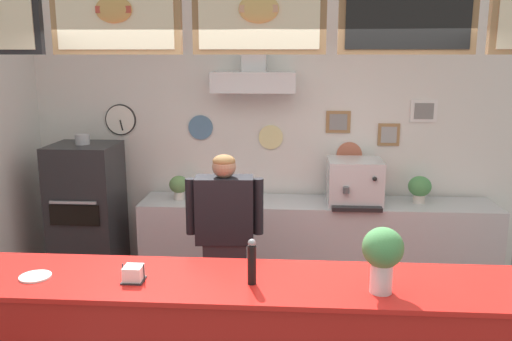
% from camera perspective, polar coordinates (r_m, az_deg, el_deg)
% --- Properties ---
extents(back_wall_assembly, '(5.14, 2.53, 3.02)m').
position_cam_1_polar(back_wall_assembly, '(5.53, 1.70, 4.46)').
color(back_wall_assembly, gray).
rests_on(back_wall_assembly, ground_plane).
extents(back_prep_counter, '(3.54, 0.59, 0.91)m').
position_cam_1_polar(back_prep_counter, '(5.57, 6.40, -7.90)').
color(back_prep_counter, '#B7BABF').
rests_on(back_prep_counter, ground_plane).
extents(pizza_oven, '(0.64, 0.65, 1.60)m').
position_cam_1_polar(pizza_oven, '(5.68, -17.45, -4.77)').
color(pizza_oven, '#232326').
rests_on(pizza_oven, ground_plane).
extents(shop_worker, '(0.62, 0.25, 1.60)m').
position_cam_1_polar(shop_worker, '(4.36, -3.31, -8.02)').
color(shop_worker, '#232328').
rests_on(shop_worker, ground_plane).
extents(espresso_machine, '(0.53, 0.55, 0.44)m').
position_cam_1_polar(espresso_machine, '(5.38, 10.42, -1.22)').
color(espresso_machine, silver).
rests_on(espresso_machine, back_prep_counter).
extents(potted_sage, '(0.20, 0.20, 0.25)m').
position_cam_1_polar(potted_sage, '(5.50, -8.19, -1.61)').
color(potted_sage, beige).
rests_on(potted_sage, back_prep_counter).
extents(potted_thyme, '(0.23, 0.23, 0.27)m').
position_cam_1_polar(potted_thyme, '(5.56, 17.01, -1.75)').
color(potted_thyme, beige).
rests_on(potted_thyme, back_prep_counter).
extents(pepper_grinder, '(0.05, 0.05, 0.28)m').
position_cam_1_polar(pepper_grinder, '(3.17, -0.44, -9.69)').
color(pepper_grinder, black).
rests_on(pepper_grinder, service_counter).
extents(condiment_plate, '(0.19, 0.19, 0.01)m').
position_cam_1_polar(condiment_plate, '(3.56, -22.41, -10.38)').
color(condiment_plate, white).
rests_on(condiment_plate, service_counter).
extents(basil_vase, '(0.23, 0.23, 0.38)m').
position_cam_1_polar(basil_vase, '(3.11, 13.30, -8.75)').
color(basil_vase, silver).
rests_on(basil_vase, service_counter).
extents(napkin_holder, '(0.14, 0.13, 0.11)m').
position_cam_1_polar(napkin_holder, '(3.32, -12.90, -10.70)').
color(napkin_holder, '#262628').
rests_on(napkin_holder, service_counter).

